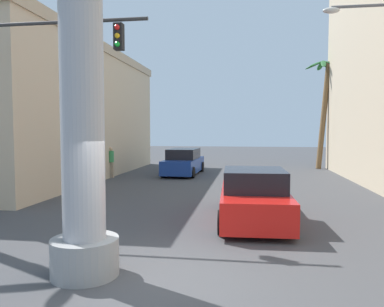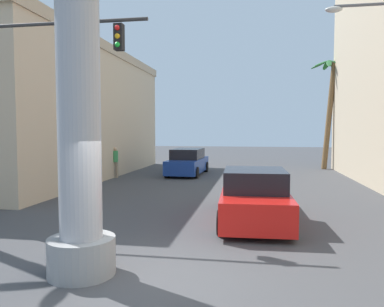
{
  "view_description": "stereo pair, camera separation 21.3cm",
  "coord_description": "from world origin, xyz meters",
  "px_view_note": "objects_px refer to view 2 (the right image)",
  "views": [
    {
      "loc": [
        1.54,
        -6.39,
        2.7
      ],
      "look_at": [
        0.0,
        3.88,
        2.04
      ],
      "focal_mm": 35.0,
      "sensor_mm": 36.0,
      "label": 1
    },
    {
      "loc": [
        1.75,
        -6.36,
        2.7
      ],
      "look_at": [
        0.0,
        3.88,
        2.04
      ],
      "focal_mm": 35.0,
      "sensor_mm": 36.0,
      "label": 2
    }
  ],
  "objects_px": {
    "palm_tree_far_right": "(329,101)",
    "pedestrian_far_left": "(115,160)",
    "car_lead": "(254,197)",
    "neon_sign_pole": "(78,22)",
    "traffic_light_mast": "(24,81)",
    "car_far": "(188,162)"
  },
  "relations": [
    {
      "from": "palm_tree_far_right",
      "to": "pedestrian_far_left",
      "type": "bearing_deg",
      "value": -151.23
    },
    {
      "from": "car_lead",
      "to": "palm_tree_far_right",
      "type": "relative_size",
      "value": 0.67
    },
    {
      "from": "neon_sign_pole",
      "to": "car_lead",
      "type": "bearing_deg",
      "value": 56.5
    },
    {
      "from": "neon_sign_pole",
      "to": "palm_tree_far_right",
      "type": "bearing_deg",
      "value": 68.49
    },
    {
      "from": "traffic_light_mast",
      "to": "pedestrian_far_left",
      "type": "bearing_deg",
      "value": 97.12
    },
    {
      "from": "car_lead",
      "to": "car_far",
      "type": "bearing_deg",
      "value": 110.05
    },
    {
      "from": "traffic_light_mast",
      "to": "palm_tree_far_right",
      "type": "bearing_deg",
      "value": 56.28
    },
    {
      "from": "car_far",
      "to": "pedestrian_far_left",
      "type": "distance_m",
      "value": 4.36
    },
    {
      "from": "traffic_light_mast",
      "to": "car_far",
      "type": "relative_size",
      "value": 1.2
    },
    {
      "from": "neon_sign_pole",
      "to": "car_far",
      "type": "height_order",
      "value": "neon_sign_pole"
    },
    {
      "from": "car_far",
      "to": "pedestrian_far_left",
      "type": "relative_size",
      "value": 2.75
    },
    {
      "from": "car_far",
      "to": "palm_tree_far_right",
      "type": "relative_size",
      "value": 0.64
    },
    {
      "from": "car_lead",
      "to": "palm_tree_far_right",
      "type": "height_order",
      "value": "palm_tree_far_right"
    },
    {
      "from": "palm_tree_far_right",
      "to": "car_lead",
      "type": "bearing_deg",
      "value": -107.41
    },
    {
      "from": "palm_tree_far_right",
      "to": "traffic_light_mast",
      "type": "bearing_deg",
      "value": -123.72
    },
    {
      "from": "traffic_light_mast",
      "to": "car_far",
      "type": "distance_m",
      "value": 13.04
    },
    {
      "from": "car_lead",
      "to": "palm_tree_far_right",
      "type": "bearing_deg",
      "value": 72.59
    },
    {
      "from": "neon_sign_pole",
      "to": "pedestrian_far_left",
      "type": "distance_m",
      "value": 14.76
    },
    {
      "from": "traffic_light_mast",
      "to": "pedestrian_far_left",
      "type": "relative_size",
      "value": 3.31
    },
    {
      "from": "palm_tree_far_right",
      "to": "pedestrian_far_left",
      "type": "height_order",
      "value": "palm_tree_far_right"
    },
    {
      "from": "car_far",
      "to": "palm_tree_far_right",
      "type": "height_order",
      "value": "palm_tree_far_right"
    },
    {
      "from": "car_far",
      "to": "palm_tree_far_right",
      "type": "xyz_separation_m",
      "value": [
        8.95,
        4.79,
        3.95
      ]
    }
  ]
}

